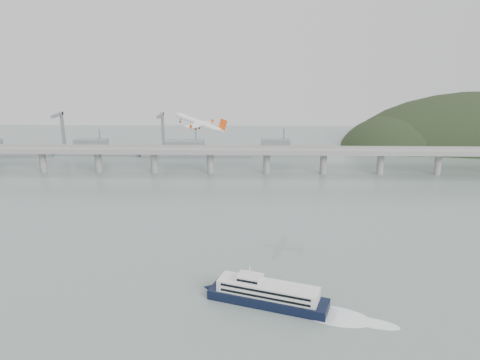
{
  "coord_description": "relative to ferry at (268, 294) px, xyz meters",
  "views": [
    {
      "loc": [
        6.23,
        -201.05,
        110.93
      ],
      "look_at": [
        0.0,
        55.0,
        36.0
      ],
      "focal_mm": 35.0,
      "sensor_mm": 36.0,
      "label": 1
    }
  ],
  "objects": [
    {
      "name": "ferry",
      "position": [
        0.0,
        0.0,
        0.0
      ],
      "size": [
        84.99,
        36.49,
        16.58
      ],
      "rotation": [
        0.0,
        0.0,
        -0.33
      ],
      "color": "black",
      "rests_on": "ground"
    },
    {
      "name": "distant_fleet",
      "position": [
        -169.42,
        281.91,
        1.72
      ],
      "size": [
        453.0,
        60.9,
        40.0
      ],
      "color": "slate",
      "rests_on": "ground"
    },
    {
      "name": "bridge",
      "position": [
        -15.21,
        216.83,
        13.15
      ],
      "size": [
        800.0,
        22.0,
        23.9
      ],
      "color": "gray",
      "rests_on": "ground"
    },
    {
      "name": "ground",
      "position": [
        -14.06,
        16.83,
        -4.5
      ],
      "size": [
        900.0,
        900.0,
        0.0
      ],
      "primitive_type": "plane",
      "color": "slate",
      "rests_on": "ground"
    },
    {
      "name": "airliner",
      "position": [
        -38.37,
        86.89,
        61.62
      ],
      "size": [
        33.71,
        31.32,
        12.42
      ],
      "rotation": [
        0.05,
        -0.29,
        2.82
      ],
      "color": "white",
      "rests_on": "ground"
    }
  ]
}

